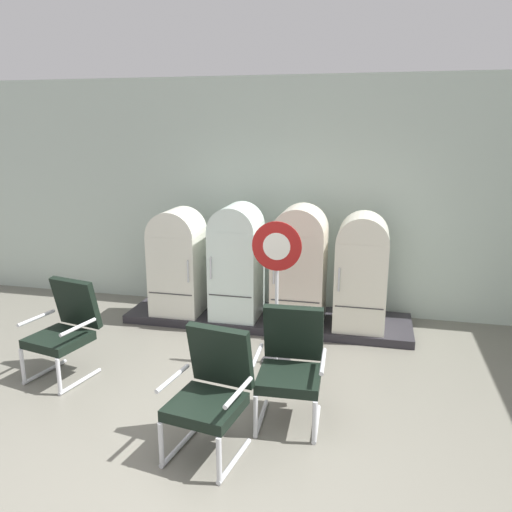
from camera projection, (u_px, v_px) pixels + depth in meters
ground at (185, 471)px, 3.87m from camera, size 12.00×10.00×0.05m
back_wall at (278, 196)px, 6.92m from camera, size 11.76×0.12×3.13m
display_plinth at (267, 318)px, 6.70m from camera, size 3.66×0.95×0.10m
refrigerator_0 at (178, 259)px, 6.63m from camera, size 0.63×0.61×1.37m
refrigerator_1 at (237, 258)px, 6.47m from camera, size 0.59×0.67×1.45m
refrigerator_2 at (299, 262)px, 6.27m from camera, size 0.64×0.62×1.47m
refrigerator_3 at (362, 268)px, 6.13m from camera, size 0.61×0.66×1.39m
armchair_left at (65, 326)px, 5.18m from camera, size 0.68×0.74×0.99m
armchair_right at (291, 361)px, 4.41m from camera, size 0.61×0.66×0.99m
armchair_center at (211, 388)px, 3.97m from camera, size 0.66×0.72×0.99m
sign_stand at (277, 291)px, 5.35m from camera, size 0.52×0.32×1.57m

